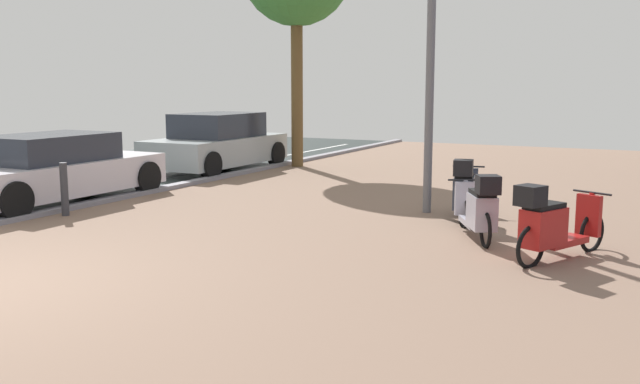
{
  "coord_description": "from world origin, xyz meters",
  "views": [
    {
      "loc": [
        6.68,
        -4.31,
        2.12
      ],
      "look_at": [
        3.77,
        1.43,
        1.12
      ],
      "focal_mm": 39.17,
      "sensor_mm": 36.0,
      "label": 1
    }
  ],
  "objects_px": {
    "bollard_far": "(64,189)",
    "scooter_near": "(479,209)",
    "scooter_far": "(465,191)",
    "parked_car_far": "(217,143)",
    "scooter_mid": "(552,225)",
    "parked_car_near": "(53,170)"
  },
  "relations": [
    {
      "from": "scooter_far",
      "to": "scooter_mid",
      "type": "bearing_deg",
      "value": -51.81
    },
    {
      "from": "parked_car_far",
      "to": "scooter_near",
      "type": "bearing_deg",
      "value": -32.21
    },
    {
      "from": "bollard_far",
      "to": "scooter_near",
      "type": "bearing_deg",
      "value": 10.96
    },
    {
      "from": "bollard_far",
      "to": "scooter_far",
      "type": "bearing_deg",
      "value": 23.72
    },
    {
      "from": "scooter_near",
      "to": "parked_car_near",
      "type": "height_order",
      "value": "parked_car_near"
    },
    {
      "from": "parked_car_near",
      "to": "bollard_far",
      "type": "xyz_separation_m",
      "value": [
        1.21,
        -0.87,
        -0.15
      ]
    },
    {
      "from": "scooter_far",
      "to": "bollard_far",
      "type": "xyz_separation_m",
      "value": [
        -5.87,
        -2.58,
        -0.03
      ]
    },
    {
      "from": "scooter_far",
      "to": "parked_car_far",
      "type": "distance_m",
      "value": 8.05
    },
    {
      "from": "parked_car_near",
      "to": "bollard_far",
      "type": "relative_size",
      "value": 4.78
    },
    {
      "from": "parked_car_far",
      "to": "bollard_far",
      "type": "relative_size",
      "value": 4.53
    },
    {
      "from": "parked_car_far",
      "to": "bollard_far",
      "type": "bearing_deg",
      "value": -77.64
    },
    {
      "from": "scooter_mid",
      "to": "scooter_far",
      "type": "bearing_deg",
      "value": 128.19
    },
    {
      "from": "parked_car_near",
      "to": "bollard_far",
      "type": "distance_m",
      "value": 1.5
    },
    {
      "from": "parked_car_far",
      "to": "scooter_mid",
      "type": "bearing_deg",
      "value": -32.53
    },
    {
      "from": "scooter_far",
      "to": "bollard_far",
      "type": "distance_m",
      "value": 6.41
    },
    {
      "from": "scooter_mid",
      "to": "parked_car_near",
      "type": "height_order",
      "value": "parked_car_near"
    },
    {
      "from": "scooter_mid",
      "to": "bollard_far",
      "type": "xyz_separation_m",
      "value": [
        -7.5,
        -0.5,
        -0.02
      ]
    },
    {
      "from": "bollard_far",
      "to": "scooter_mid",
      "type": "bearing_deg",
      "value": 3.8
    },
    {
      "from": "scooter_near",
      "to": "bollard_far",
      "type": "bearing_deg",
      "value": -169.04
    },
    {
      "from": "scooter_far",
      "to": "parked_car_near",
      "type": "height_order",
      "value": "parked_car_near"
    },
    {
      "from": "scooter_mid",
      "to": "parked_car_near",
      "type": "relative_size",
      "value": 0.41
    },
    {
      "from": "parked_car_near",
      "to": "parked_car_far",
      "type": "bearing_deg",
      "value": 91.45
    }
  ]
}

